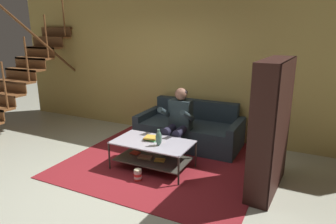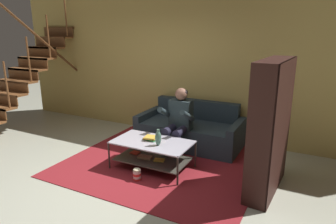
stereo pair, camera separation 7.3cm
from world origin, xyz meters
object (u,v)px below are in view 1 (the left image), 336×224
object	(u,v)px
bookshelf	(273,143)
popcorn_tub	(138,175)
book_stack	(151,138)
person_seated_center	(178,120)
couch	(190,130)
coffee_table	(152,150)
vase	(159,138)

from	to	relation	value
bookshelf	popcorn_tub	bearing A→B (deg)	-159.21
book_stack	person_seated_center	bearing A→B (deg)	72.43
couch	coffee_table	distance (m)	1.22
person_seated_center	couch	bearing A→B (deg)	90.00
popcorn_tub	bookshelf	bearing A→B (deg)	20.79
vase	book_stack	distance (m)	0.28
book_stack	coffee_table	bearing A→B (deg)	-47.60
bookshelf	book_stack	bearing A→B (deg)	-175.42
coffee_table	book_stack	size ratio (longest dim) A/B	4.98
book_stack	popcorn_tub	bearing A→B (deg)	-82.97
couch	person_seated_center	xyz separation A→B (m)	(0.00, -0.54, 0.37)
popcorn_tub	coffee_table	bearing A→B (deg)	90.90
couch	coffee_table	size ratio (longest dim) A/B	1.58
person_seated_center	vase	world-z (taller)	person_seated_center
person_seated_center	coffee_table	world-z (taller)	person_seated_center
vase	coffee_table	bearing A→B (deg)	150.50
person_seated_center	vase	distance (m)	0.77
book_stack	popcorn_tub	size ratio (longest dim) A/B	1.30
coffee_table	popcorn_tub	xyz separation A→B (m)	(0.01, -0.45, -0.20)
couch	vase	world-z (taller)	couch
couch	vase	size ratio (longest dim) A/B	7.62
person_seated_center	bookshelf	xyz separation A→B (m)	(1.61, -0.46, 0.02)
book_stack	popcorn_tub	xyz separation A→B (m)	(0.06, -0.52, -0.38)
person_seated_center	popcorn_tub	world-z (taller)	person_seated_center
popcorn_tub	person_seated_center	bearing A→B (deg)	83.48
couch	popcorn_tub	world-z (taller)	couch
couch	bookshelf	world-z (taller)	bookshelf
couch	coffee_table	world-z (taller)	couch
couch	coffee_table	bearing A→B (deg)	-96.38
person_seated_center	book_stack	world-z (taller)	person_seated_center
couch	bookshelf	bearing A→B (deg)	-31.92
coffee_table	vase	distance (m)	0.33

